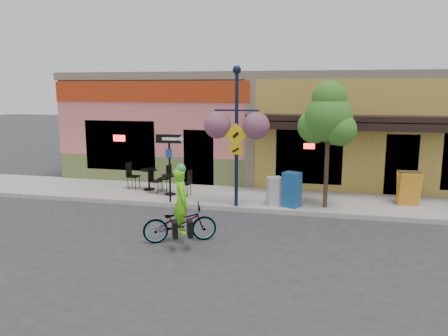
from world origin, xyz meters
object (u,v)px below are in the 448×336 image
building (286,124)px  street_tree (328,145)px  cyclist_rider (181,210)px  lamp_post (236,137)px  bicycle (180,223)px  newspaper_box_blue (292,190)px  newspaper_box_grey (274,191)px  one_way_sign (170,169)px

building → street_tree: building is taller
building → cyclist_rider: bearing=-99.8°
cyclist_rider → street_tree: 5.26m
cyclist_rider → lamp_post: size_ratio=0.38×
cyclist_rider → lamp_post: 3.59m
bicycle → street_tree: 5.39m
bicycle → street_tree: size_ratio=0.47×
newspaper_box_blue → newspaper_box_grey: size_ratio=1.21×
bicycle → newspaper_box_grey: newspaper_box_grey is taller
bicycle → newspaper_box_grey: bearing=-53.5°
street_tree → newspaper_box_blue: bearing=-170.5°
building → lamp_post: 6.92m
lamp_post → one_way_sign: 2.48m
bicycle → cyclist_rider: (0.05, 0.00, 0.34)m
cyclist_rider → street_tree: (3.56, 3.64, 1.32)m
bicycle → one_way_sign: size_ratio=0.83×
lamp_post → newspaper_box_grey: bearing=17.6°
newspaper_box_blue → street_tree: (1.05, 0.18, 1.45)m
lamp_post → bicycle: bearing=-106.6°
one_way_sign → newspaper_box_grey: 3.49m
building → newspaper_box_grey: building is taller
one_way_sign → cyclist_rider: bearing=-66.7°
building → cyclist_rider: 10.25m
one_way_sign → street_tree: bearing=4.1°
cyclist_rider → newspaper_box_grey: cyclist_rider is taller
newspaper_box_blue → newspaper_box_grey: (-0.56, 0.10, -0.10)m
building → newspaper_box_blue: 6.76m
building → lamp_post: bearing=-97.9°
cyclist_rider → newspaper_box_blue: (2.51, 3.47, -0.12)m
bicycle → cyclist_rider: 0.34m
building → one_way_sign: 7.62m
cyclist_rider → street_tree: size_ratio=0.41×
newspaper_box_blue → street_tree: 1.80m
lamp_post → newspaper_box_grey: (1.17, 0.41, -1.75)m
newspaper_box_blue → street_tree: size_ratio=0.28×
building → lamp_post: (-0.95, -6.85, 0.11)m
one_way_sign → newspaper_box_blue: size_ratio=2.02×
bicycle → lamp_post: (0.83, 3.15, 1.87)m
building → newspaper_box_grey: bearing=-88.1°
one_way_sign → lamp_post: bearing=-1.4°
newspaper_box_blue → newspaper_box_grey: newspaper_box_blue is taller
building → bicycle: size_ratio=9.73×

